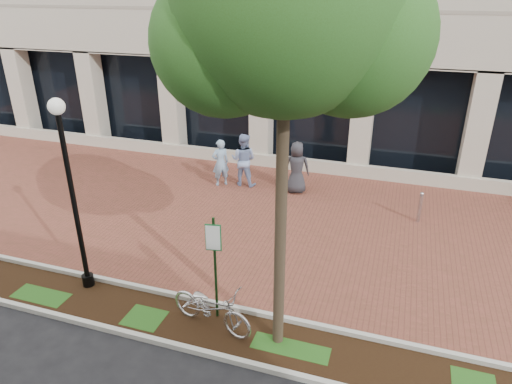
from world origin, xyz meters
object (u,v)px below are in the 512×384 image
(locked_bicycle, at_px, (211,307))
(lamppost, at_px, (71,188))
(parking_sign, at_px, (215,256))
(pedestrian_mid, at_px, (244,160))
(pedestrian_left, at_px, (220,163))
(bollard, at_px, (420,207))
(pedestrian_right, at_px, (297,168))
(street_tree, at_px, (290,15))

(locked_bicycle, bearing_deg, lamppost, 96.11)
(parking_sign, height_order, locked_bicycle, parking_sign)
(pedestrian_mid, bearing_deg, locked_bicycle, 104.97)
(pedestrian_left, distance_m, bollard, 7.04)
(parking_sign, bearing_deg, lamppost, 167.93)
(bollard, bearing_deg, pedestrian_right, 166.32)
(pedestrian_right, bearing_deg, locked_bicycle, 71.97)
(lamppost, xyz_separation_m, pedestrian_mid, (1.53, 7.13, -1.65))
(locked_bicycle, bearing_deg, pedestrian_right, 12.92)
(lamppost, bearing_deg, locked_bicycle, -6.99)
(pedestrian_left, height_order, bollard, pedestrian_left)
(pedestrian_right, xyz_separation_m, bollard, (4.19, -1.02, -0.42))
(parking_sign, bearing_deg, pedestrian_left, 100.98)
(locked_bicycle, relative_size, bollard, 1.96)
(pedestrian_mid, bearing_deg, pedestrian_right, 178.87)
(lamppost, relative_size, pedestrian_right, 2.49)
(street_tree, distance_m, bollard, 9.09)
(lamppost, xyz_separation_m, street_tree, (5.03, -0.36, 3.73))
(parking_sign, xyz_separation_m, pedestrian_right, (0.05, 7.17, -0.64))
(pedestrian_mid, xyz_separation_m, pedestrian_right, (2.01, -0.05, -0.04))
(pedestrian_left, distance_m, pedestrian_right, 2.81)
(parking_sign, distance_m, pedestrian_left, 7.48)
(parking_sign, distance_m, bollard, 7.55)
(locked_bicycle, xyz_separation_m, pedestrian_left, (-2.77, 7.27, 0.35))
(street_tree, bearing_deg, bollard, 67.29)
(street_tree, xyz_separation_m, bollard, (2.69, 6.42, -5.84))
(locked_bicycle, xyz_separation_m, bollard, (4.21, 6.50, -0.01))
(bollard, bearing_deg, locked_bicycle, -122.96)
(lamppost, relative_size, street_tree, 0.56)
(locked_bicycle, bearing_deg, pedestrian_mid, 27.78)
(lamppost, height_order, street_tree, street_tree)
(street_tree, height_order, pedestrian_right, street_tree)
(lamppost, distance_m, pedestrian_mid, 7.48)
(pedestrian_left, bearing_deg, locked_bicycle, 70.26)
(lamppost, relative_size, locked_bicycle, 2.33)
(pedestrian_left, bearing_deg, pedestrian_right, 144.41)
(street_tree, height_order, locked_bicycle, street_tree)
(locked_bicycle, height_order, pedestrian_right, pedestrian_right)
(pedestrian_left, bearing_deg, street_tree, 80.22)
(street_tree, bearing_deg, pedestrian_right, 101.40)
(lamppost, bearing_deg, pedestrian_mid, 77.91)
(lamppost, bearing_deg, street_tree, -4.07)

